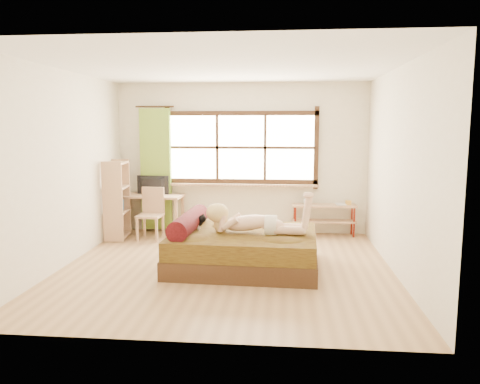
# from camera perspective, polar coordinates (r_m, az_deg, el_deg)

# --- Properties ---
(floor) EXTENTS (4.50, 4.50, 0.00)m
(floor) POSITION_cam_1_polar(r_m,az_deg,el_deg) (6.52, -1.69, -9.22)
(floor) COLOR #9E754C
(floor) RESTS_ON ground
(ceiling) EXTENTS (4.50, 4.50, 0.00)m
(ceiling) POSITION_cam_1_polar(r_m,az_deg,el_deg) (6.27, -1.80, 15.05)
(ceiling) COLOR white
(ceiling) RESTS_ON wall_back
(wall_back) EXTENTS (4.50, 0.00, 4.50)m
(wall_back) POSITION_cam_1_polar(r_m,az_deg,el_deg) (8.48, 0.14, 4.10)
(wall_back) COLOR silver
(wall_back) RESTS_ON floor
(wall_front) EXTENTS (4.50, 0.00, 4.50)m
(wall_front) POSITION_cam_1_polar(r_m,az_deg,el_deg) (4.04, -5.69, -0.32)
(wall_front) COLOR silver
(wall_front) RESTS_ON floor
(wall_left) EXTENTS (0.00, 4.50, 4.50)m
(wall_left) POSITION_cam_1_polar(r_m,az_deg,el_deg) (6.90, -20.64, 2.67)
(wall_left) COLOR silver
(wall_left) RESTS_ON floor
(wall_right) EXTENTS (0.00, 4.50, 4.50)m
(wall_right) POSITION_cam_1_polar(r_m,az_deg,el_deg) (6.38, 18.77, 2.36)
(wall_right) COLOR silver
(wall_right) RESTS_ON floor
(window) EXTENTS (2.80, 0.16, 1.46)m
(window) POSITION_cam_1_polar(r_m,az_deg,el_deg) (8.44, 0.12, 5.16)
(window) COLOR #FFEDBF
(window) RESTS_ON wall_back
(curtain) EXTENTS (0.55, 0.10, 2.20)m
(curtain) POSITION_cam_1_polar(r_m,az_deg,el_deg) (8.66, -10.21, 2.72)
(curtain) COLOR #578624
(curtain) RESTS_ON wall_back
(bed) EXTENTS (2.04, 1.67, 0.75)m
(bed) POSITION_cam_1_polar(r_m,az_deg,el_deg) (6.49, 0.07, -6.83)
(bed) COLOR black
(bed) RESTS_ON floor
(woman) EXTENTS (1.40, 0.45, 0.59)m
(woman) POSITION_cam_1_polar(r_m,az_deg,el_deg) (6.31, 1.83, -2.40)
(woman) COLOR #DFAF8F
(woman) RESTS_ON bed
(kitten) EXTENTS (0.30, 0.13, 0.24)m
(kitten) POSITION_cam_1_polar(r_m,az_deg,el_deg) (6.60, -5.67, -3.54)
(kitten) COLOR black
(kitten) RESTS_ON bed
(desk) EXTENTS (1.16, 0.59, 0.71)m
(desk) POSITION_cam_1_polar(r_m,az_deg,el_deg) (8.57, -10.75, -0.97)
(desk) COLOR #9E7856
(desk) RESTS_ON floor
(monitor) EXTENTS (0.59, 0.11, 0.34)m
(monitor) POSITION_cam_1_polar(r_m,az_deg,el_deg) (8.58, -10.70, 0.82)
(monitor) COLOR black
(monitor) RESTS_ON desk
(chair) EXTENTS (0.42, 0.42, 0.89)m
(chair) POSITION_cam_1_polar(r_m,az_deg,el_deg) (8.21, -10.73, -2.21)
(chair) COLOR #9E7856
(chair) RESTS_ON floor
(pipe_shelf) EXTENTS (1.13, 0.33, 0.63)m
(pipe_shelf) POSITION_cam_1_polar(r_m,az_deg,el_deg) (8.42, 10.28, -2.51)
(pipe_shelf) COLOR #9E7856
(pipe_shelf) RESTS_ON floor
(cup) EXTENTS (0.13, 0.13, 0.10)m
(cup) POSITION_cam_1_polar(r_m,az_deg,el_deg) (8.36, 8.18, -1.15)
(cup) COLOR gray
(cup) RESTS_ON pipe_shelf
(book) EXTENTS (0.18, 0.25, 0.02)m
(book) POSITION_cam_1_polar(r_m,az_deg,el_deg) (8.41, 11.58, -1.47)
(book) COLOR gray
(book) RESTS_ON pipe_shelf
(bookshelf) EXTENTS (0.39, 0.61, 1.35)m
(bookshelf) POSITION_cam_1_polar(r_m,az_deg,el_deg) (8.30, -14.79, -0.88)
(bookshelf) COLOR #9E7856
(bookshelf) RESTS_ON floor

